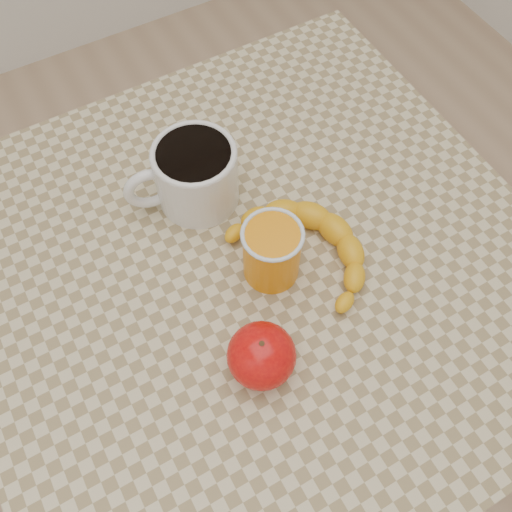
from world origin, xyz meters
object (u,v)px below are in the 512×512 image
apple (261,356)px  banana (306,248)px  orange_juice_glass (272,252)px  table (256,291)px  coffee_mug (194,174)px

apple → banana: 0.17m
orange_juice_glass → apple: (-0.08, -0.11, -0.01)m
table → orange_juice_glass: (0.01, -0.02, 0.13)m
orange_juice_glass → apple: size_ratio=0.95×
table → orange_juice_glass: size_ratio=8.44×
orange_juice_glass → banana: orange_juice_glass is taller
apple → banana: size_ratio=0.36×
coffee_mug → apple: 0.28m
table → apple: (-0.07, -0.13, 0.12)m
coffee_mug → table: bearing=-81.7°
table → apple: bearing=-116.8°
banana → table: bearing=146.4°
coffee_mug → orange_juice_glass: bearing=-78.2°
banana → coffee_mug: bearing=103.3°
coffee_mug → apple: bearing=-99.6°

